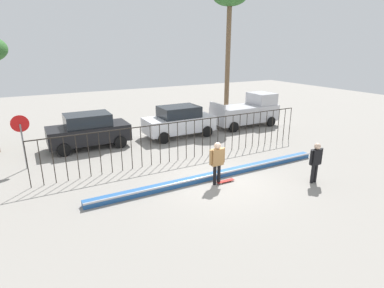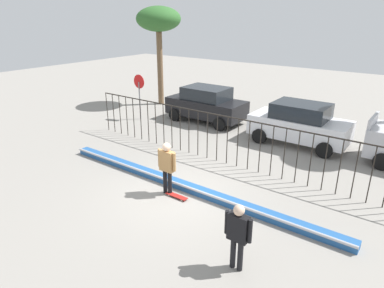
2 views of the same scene
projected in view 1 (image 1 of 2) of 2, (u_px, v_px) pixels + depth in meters
ground_plane at (221, 181)px, 12.92m from camera, size 60.00×60.00×0.00m
bowl_coping_ledge at (215, 175)px, 13.26m from camera, size 11.00×0.40×0.27m
perimeter_fence at (186, 136)px, 15.20m from camera, size 14.04×0.04×1.95m
skateboarder at (217, 159)px, 12.37m from camera, size 0.72×0.27×1.79m
skateboard at (225, 181)px, 12.82m from camera, size 0.80×0.20×0.07m
camera_operator at (316, 159)px, 12.53m from camera, size 0.69×0.26×1.71m
parked_car_black at (89, 130)px, 17.04m from camera, size 4.30×2.12×1.90m
parked_car_white at (179, 121)px, 19.13m from camera, size 4.30×2.12×1.90m
pickup_truck at (247, 111)px, 21.69m from camera, size 4.70×2.12×2.24m
stop_sign at (22, 135)px, 13.84m from camera, size 0.76×0.07×2.50m
palm_tree_tall at (230, 4)px, 22.46m from camera, size 2.49×2.49×9.53m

